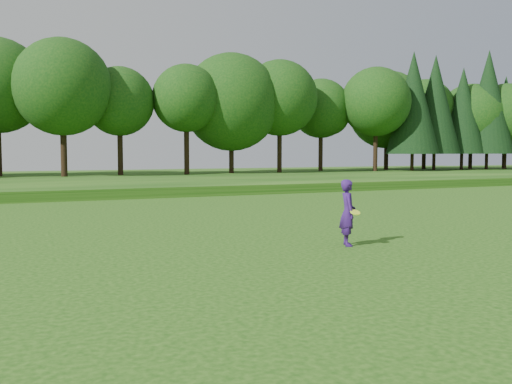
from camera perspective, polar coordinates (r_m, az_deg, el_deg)
name	(u,v)px	position (r m, az deg, el deg)	size (l,w,h in m)	color
ground	(278,257)	(14.50, 2.22, -6.56)	(140.00, 140.00, 0.00)	#17460D
berm	(81,181)	(47.18, -17.10, 1.03)	(130.00, 30.00, 0.60)	#17460D
walking_path	(117,198)	(33.41, -13.73, -0.58)	(130.00, 1.60, 0.04)	gray
treeline	(72,87)	(51.37, -17.92, 9.96)	(104.00, 7.00, 15.00)	#0D3C0F
woman	(348,213)	(16.37, 9.16, -2.05)	(0.67, 0.88, 1.89)	#381767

